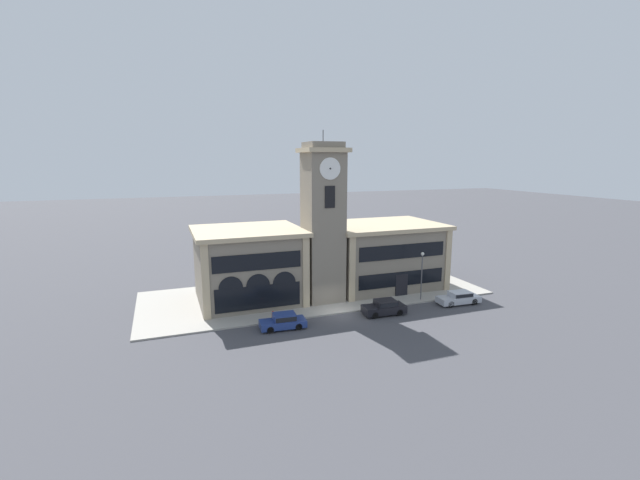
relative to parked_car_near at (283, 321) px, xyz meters
name	(u,v)px	position (x,y,z in m)	size (l,w,h in m)	color
ground_plane	(340,314)	(6.17, 1.55, -0.71)	(300.00, 300.00, 0.00)	#424247
sidewalk_kerb	(315,293)	(6.17, 8.61, -0.64)	(38.00, 14.12, 0.15)	#A39E93
clock_tower	(323,223)	(6.17, 6.19, 7.75)	(4.50, 4.50, 17.99)	gray
town_hall_left_wing	(248,265)	(-1.32, 8.94, 3.24)	(11.27, 10.08, 7.85)	gray
town_hall_right_wing	(382,255)	(14.77, 8.95, 3.12)	(13.50, 10.08, 7.60)	gray
parked_car_near	(283,321)	(0.00, 0.00, 0.00)	(4.24, 2.02, 1.37)	navy
parked_car_mid	(384,307)	(10.30, 0.00, 0.04)	(4.30, 2.10, 1.45)	black
parked_car_far	(459,297)	(19.21, 0.00, -0.01)	(4.67, 2.01, 1.33)	#B2B7C1
street_lamp	(422,268)	(15.99, 2.27, 2.91)	(0.36, 0.36, 5.22)	#4C4C51
fire_hydrant	(273,316)	(-0.47, 1.97, -0.14)	(0.22, 0.22, 0.87)	red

